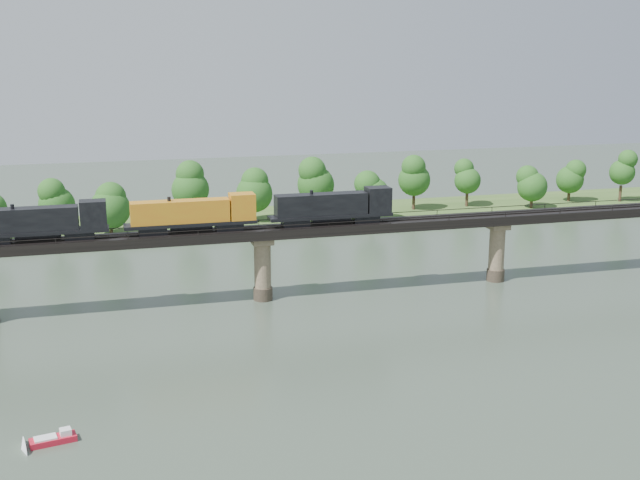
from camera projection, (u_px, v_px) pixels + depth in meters
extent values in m
plane|color=#334034|center=(312.00, 372.00, 97.07)|extent=(400.00, 400.00, 0.00)
cube|color=#365321|center=(214.00, 223.00, 176.61)|extent=(300.00, 24.00, 1.60)
cylinder|color=#473A2D|center=(263.00, 293.00, 124.98)|extent=(3.00, 3.00, 2.00)
cylinder|color=#8E7B5D|center=(263.00, 266.00, 123.94)|extent=(2.60, 2.60, 9.00)
cube|color=#8E7B5D|center=(262.00, 241.00, 123.01)|extent=(3.20, 3.20, 1.00)
cylinder|color=#473A2D|center=(495.00, 275.00, 135.30)|extent=(3.00, 3.00, 2.00)
cylinder|color=#8E7B5D|center=(497.00, 249.00, 134.25)|extent=(2.60, 2.60, 9.00)
cube|color=#8E7B5D|center=(498.00, 226.00, 133.33)|extent=(3.20, 3.20, 1.00)
cube|color=black|center=(262.00, 233.00, 122.72)|extent=(220.00, 5.00, 1.50)
cube|color=black|center=(263.00, 228.00, 121.82)|extent=(220.00, 0.12, 0.16)
cube|color=black|center=(261.00, 226.00, 123.23)|extent=(220.00, 0.12, 0.16)
cube|color=black|center=(265.00, 227.00, 120.13)|extent=(220.00, 0.10, 0.10)
cube|color=black|center=(259.00, 220.00, 124.63)|extent=(220.00, 0.10, 0.10)
cube|color=black|center=(265.00, 229.00, 120.21)|extent=(0.08, 0.08, 0.70)
cube|color=black|center=(259.00, 222.00, 124.72)|extent=(0.08, 0.08, 0.70)
cylinder|color=#382619|center=(58.00, 226.00, 161.94)|extent=(0.70, 0.70, 3.34)
sphere|color=#1B4E16|center=(57.00, 205.00, 160.91)|extent=(7.18, 7.18, 7.18)
sphere|color=#1B4E16|center=(56.00, 191.00, 160.26)|extent=(5.39, 5.39, 5.39)
cylinder|color=#382619|center=(111.00, 227.00, 162.12)|extent=(0.70, 0.70, 2.83)
sphere|color=#1B4E16|center=(110.00, 209.00, 161.25)|extent=(8.26, 8.26, 8.26)
sphere|color=#1B4E16|center=(109.00, 198.00, 160.70)|extent=(6.19, 6.19, 6.19)
cylinder|color=#382619|center=(191.00, 214.00, 172.49)|extent=(0.70, 0.70, 3.96)
sphere|color=#1B4E16|center=(190.00, 190.00, 171.26)|extent=(8.07, 8.07, 8.07)
sphere|color=#1B4E16|center=(190.00, 174.00, 170.50)|extent=(6.05, 6.05, 6.05)
cylinder|color=#382619|center=(255.00, 214.00, 174.63)|extent=(0.70, 0.70, 3.27)
sphere|color=#1B4E16|center=(254.00, 194.00, 173.62)|extent=(8.03, 8.03, 8.03)
sphere|color=#1B4E16|center=(254.00, 181.00, 172.99)|extent=(6.02, 6.02, 6.02)
cylinder|color=#382619|center=(316.00, 208.00, 179.29)|extent=(0.70, 0.70, 3.92)
sphere|color=#1B4E16|center=(316.00, 185.00, 178.08)|extent=(8.29, 8.29, 8.29)
sphere|color=#1B4E16|center=(316.00, 170.00, 177.32)|extent=(6.21, 6.21, 6.21)
cylinder|color=#382619|center=(372.00, 213.00, 175.69)|extent=(0.70, 0.70, 3.02)
sphere|color=#1B4E16|center=(372.00, 195.00, 174.76)|extent=(7.74, 7.74, 7.74)
sphere|color=#1B4E16|center=(373.00, 184.00, 174.17)|extent=(5.80, 5.80, 5.80)
cylinder|color=#382619|center=(414.00, 201.00, 187.15)|extent=(0.70, 0.70, 3.80)
sphere|color=#1B4E16|center=(414.00, 180.00, 185.98)|extent=(7.47, 7.47, 7.47)
sphere|color=#1B4E16|center=(415.00, 166.00, 185.24)|extent=(5.60, 5.60, 5.60)
cylinder|color=#382619|center=(467.00, 199.00, 190.94)|extent=(0.70, 0.70, 3.38)
sphere|color=#1B4E16|center=(468.00, 181.00, 189.89)|extent=(6.23, 6.23, 6.23)
sphere|color=#1B4E16|center=(468.00, 169.00, 189.24)|extent=(4.67, 4.67, 4.67)
cylinder|color=#382619|center=(531.00, 202.00, 189.08)|extent=(0.70, 0.70, 2.77)
sphere|color=#1B4E16|center=(532.00, 187.00, 188.22)|extent=(7.04, 7.04, 7.04)
sphere|color=#1B4E16|center=(533.00, 177.00, 187.69)|extent=(5.28, 5.28, 5.28)
cylinder|color=#382619|center=(569.00, 195.00, 197.34)|extent=(0.70, 0.70, 2.94)
sphere|color=#1B4E16|center=(570.00, 180.00, 196.43)|extent=(6.73, 6.73, 6.73)
sphere|color=#1B4E16|center=(571.00, 170.00, 195.86)|extent=(5.05, 5.05, 5.05)
cylinder|color=#382619|center=(620.00, 193.00, 197.10)|extent=(0.70, 0.70, 3.94)
sphere|color=#1B4E16|center=(622.00, 172.00, 195.88)|extent=(6.17, 6.17, 6.17)
sphere|color=#1B4E16|center=(623.00, 159.00, 195.12)|extent=(4.62, 4.62, 4.62)
cube|color=black|center=(365.00, 218.00, 126.71)|extent=(4.13, 2.48, 1.14)
cube|color=black|center=(295.00, 222.00, 123.78)|extent=(4.13, 2.48, 1.14)
cube|color=black|center=(331.00, 216.00, 125.08)|extent=(19.63, 3.10, 0.52)
cube|color=black|center=(321.00, 204.00, 124.23)|extent=(14.47, 2.79, 3.31)
cube|color=black|center=(378.00, 199.00, 126.56)|extent=(3.72, 3.10, 3.93)
cylinder|color=black|center=(331.00, 219.00, 125.21)|extent=(6.20, 1.45, 1.45)
cube|color=black|center=(229.00, 226.00, 121.11)|extent=(4.13, 2.48, 1.14)
cube|color=black|center=(153.00, 230.00, 118.18)|extent=(4.13, 2.48, 1.14)
cube|color=black|center=(191.00, 224.00, 119.48)|extent=(19.63, 3.10, 0.52)
cube|color=#BB8016|center=(180.00, 212.00, 118.64)|extent=(14.47, 2.79, 3.31)
cube|color=#BB8016|center=(242.00, 206.00, 120.96)|extent=(3.72, 3.10, 3.93)
cylinder|color=black|center=(191.00, 227.00, 119.61)|extent=(6.20, 1.45, 1.45)
cube|color=black|center=(80.00, 235.00, 115.52)|extent=(4.13, 2.48, 1.14)
cube|color=black|center=(38.00, 232.00, 113.88)|extent=(19.63, 3.10, 0.52)
cube|color=black|center=(25.00, 220.00, 113.04)|extent=(14.47, 2.79, 3.31)
cube|color=black|center=(93.00, 214.00, 115.37)|extent=(3.72, 3.10, 3.93)
cylinder|color=black|center=(38.00, 236.00, 114.01)|extent=(6.20, 1.45, 1.45)
cube|color=red|center=(53.00, 440.00, 79.54)|extent=(4.67, 2.44, 0.62)
cube|color=white|center=(45.00, 438.00, 79.15)|extent=(2.35, 1.73, 0.22)
cube|color=white|center=(66.00, 432.00, 79.94)|extent=(1.26, 1.26, 0.62)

